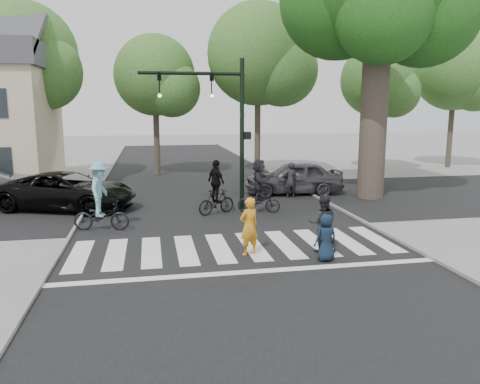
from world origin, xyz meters
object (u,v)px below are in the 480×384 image
at_px(pedestrian_adult, 323,223).
at_px(cyclist_right, 259,189).
at_px(pedestrian_woman, 249,226).
at_px(pedestrian_child, 326,238).
at_px(car_grey, 294,178).
at_px(car_suv, 68,191).
at_px(cyclist_mid, 216,192).
at_px(traffic_signal, 221,113).
at_px(cyclist_left, 101,201).

height_order(pedestrian_adult, cyclist_right, cyclist_right).
xyz_separation_m(pedestrian_woman, pedestrian_child, (1.93, -0.92, -0.17)).
distance_m(pedestrian_child, car_grey, 10.03).
height_order(pedestrian_woman, car_suv, pedestrian_woman).
relative_size(pedestrian_woman, cyclist_right, 0.78).
bearing_deg(pedestrian_adult, pedestrian_child, 93.99).
xyz_separation_m(pedestrian_woman, cyclist_mid, (-0.18, 5.26, 0.05)).
distance_m(traffic_signal, pedestrian_woman, 6.74).
xyz_separation_m(cyclist_left, cyclist_mid, (4.17, 1.68, -0.15)).
height_order(pedestrian_woman, cyclist_right, cyclist_right).
height_order(cyclist_left, car_grey, cyclist_left).
bearing_deg(car_grey, cyclist_left, -52.37).
relative_size(pedestrian_adult, cyclist_left, 0.71).
xyz_separation_m(traffic_signal, pedestrian_child, (1.79, -6.92, -3.25)).
distance_m(pedestrian_adult, cyclist_left, 7.46).
bearing_deg(cyclist_mid, car_suv, 161.00).
distance_m(traffic_signal, cyclist_mid, 3.13).
relative_size(pedestrian_woman, car_suv, 0.30).
relative_size(traffic_signal, cyclist_left, 2.54).
relative_size(cyclist_mid, cyclist_right, 1.00).
height_order(pedestrian_woman, cyclist_left, cyclist_left).
xyz_separation_m(traffic_signal, cyclist_right, (1.37, -0.76, -2.95)).
bearing_deg(traffic_signal, cyclist_left, -151.67).
bearing_deg(pedestrian_woman, traffic_signal, -115.20).
bearing_deg(car_suv, traffic_signal, -80.50).
relative_size(pedestrian_woman, car_grey, 0.36).
bearing_deg(cyclist_left, car_suv, 114.26).
xyz_separation_m(cyclist_left, cyclist_right, (5.86, 1.65, -0.07)).
distance_m(pedestrian_woman, car_suv, 9.42).
bearing_deg(car_grey, pedestrian_woman, -19.22).
height_order(pedestrian_child, car_suv, car_suv).
xyz_separation_m(pedestrian_adult, car_suv, (-8.14, 7.38, -0.08)).
bearing_deg(cyclist_right, traffic_signal, 150.96).
bearing_deg(pedestrian_woman, pedestrian_adult, 153.05).
relative_size(cyclist_left, car_grey, 0.51).
bearing_deg(cyclist_right, cyclist_left, -164.24).
bearing_deg(cyclist_left, traffic_signal, 28.33).
xyz_separation_m(car_suv, car_grey, (10.09, 1.61, 0.02)).
relative_size(pedestrian_child, cyclist_left, 0.55).
xyz_separation_m(pedestrian_child, car_grey, (2.16, 9.80, 0.13)).
bearing_deg(cyclist_mid, traffic_signal, 66.91).
distance_m(pedestrian_woman, pedestrian_child, 2.14).
distance_m(pedestrian_woman, pedestrian_adult, 2.14).
relative_size(pedestrian_adult, cyclist_mid, 0.79).
distance_m(cyclist_right, car_suv, 7.79).
bearing_deg(car_suv, cyclist_left, -134.59).
height_order(cyclist_left, cyclist_right, cyclist_left).
xyz_separation_m(pedestrian_child, car_suv, (-7.93, 8.18, 0.11)).
relative_size(pedestrian_child, cyclist_mid, 0.61).
xyz_separation_m(pedestrian_adult, cyclist_left, (-6.48, 3.70, 0.18)).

